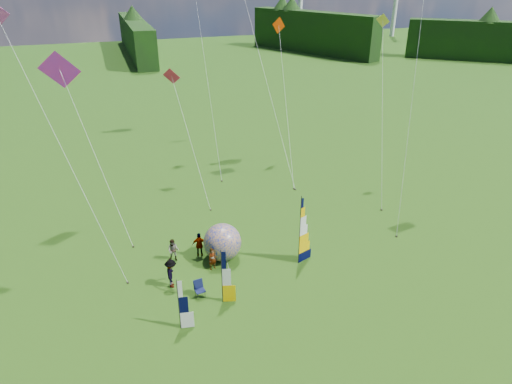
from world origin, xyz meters
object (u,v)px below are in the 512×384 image
object	(u,v)px
kite_whale	(266,71)
spectator_b	(173,250)
spectator_a	(213,259)
side_banner_far	(179,305)
camp_chair	(200,289)
spectator_d	(200,245)
feather_banner_main	(300,232)
spectator_c	(171,273)
bol_inflatable	(222,242)
side_banner_left	(222,277)

from	to	relation	value
kite_whale	spectator_b	bearing A→B (deg)	-132.14
spectator_b	spectator_a	bearing A→B (deg)	-13.96
spectator_a	spectator_b	world-z (taller)	spectator_b
side_banner_far	camp_chair	distance (m)	2.92
spectator_b	spectator_d	distance (m)	1.75
feather_banner_main	spectator_a	xyz separation A→B (m)	(-5.44, 1.20, -1.61)
side_banner_far	spectator_c	size ratio (longest dim) A/B	1.66
bol_inflatable	spectator_c	world-z (taller)	bol_inflatable
bol_inflatable	spectator_d	distance (m)	1.60
side_banner_left	spectator_b	bearing A→B (deg)	127.40
spectator_c	kite_whale	world-z (taller)	kite_whale
feather_banner_main	spectator_a	world-z (taller)	feather_banner_main
feather_banner_main	side_banner_left	world-z (taller)	feather_banner_main
feather_banner_main	spectator_d	world-z (taller)	feather_banner_main
feather_banner_main	spectator_c	world-z (taller)	feather_banner_main
spectator_a	side_banner_left	bearing A→B (deg)	-110.76
side_banner_left	side_banner_far	bearing A→B (deg)	-136.84
feather_banner_main	side_banner_left	size ratio (longest dim) A/B	1.37
camp_chair	kite_whale	size ratio (longest dim) A/B	0.06
spectator_c	spectator_d	bearing A→B (deg)	-30.37
side_banner_left	spectator_d	world-z (taller)	side_banner_left
side_banner_far	spectator_b	xyz separation A→B (m)	(0.74, 6.44, -0.77)
feather_banner_main	kite_whale	size ratio (longest dim) A/B	0.26
side_banner_far	spectator_a	xyz separation A→B (m)	(2.94, 4.68, -0.80)
spectator_d	kite_whale	size ratio (longest dim) A/B	0.10
feather_banner_main	spectator_c	xyz separation A→B (m)	(-8.20, 0.26, -1.43)
side_banner_left	spectator_d	bearing A→B (deg)	108.78
spectator_a	camp_chair	xyz separation A→B (m)	(-1.38, -2.44, -0.23)
spectator_d	kite_whale	distance (m)	18.64
spectator_a	spectator_d	world-z (taller)	spectator_d
spectator_b	kite_whale	distance (m)	19.58
spectator_b	spectator_d	size ratio (longest dim) A/B	0.89
side_banner_far	spectator_b	bearing A→B (deg)	92.84
side_banner_left	spectator_b	distance (m)	5.52
spectator_c	spectator_b	bearing A→B (deg)	-0.78
spectator_c	spectator_d	distance (m)	3.49
bol_inflatable	camp_chair	size ratio (longest dim) A/B	2.36
spectator_a	kite_whale	bearing A→B (deg)	42.71
side_banner_far	kite_whale	distance (m)	24.62
feather_banner_main	side_banner_left	distance (m)	6.09
side_banner_left	spectator_a	distance (m)	3.46
spectator_b	camp_chair	distance (m)	4.29
side_banner_left	spectator_c	bearing A→B (deg)	153.04
feather_banner_main	bol_inflatable	bearing A→B (deg)	134.33
camp_chair	kite_whale	distance (m)	22.41
spectator_a	feather_banner_main	bearing A→B (deg)	-29.06
spectator_b	spectator_c	bearing A→B (deg)	-77.13
side_banner_left	kite_whale	bearing A→B (deg)	79.69
bol_inflatable	camp_chair	bearing A→B (deg)	-124.09
side_banner_far	spectator_c	distance (m)	3.80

